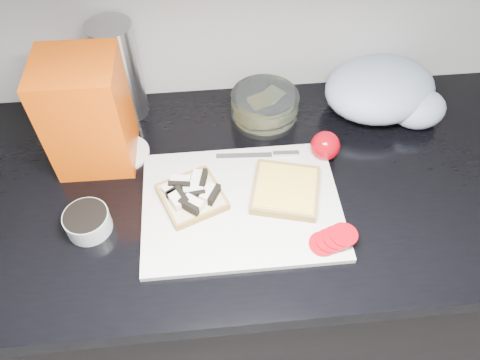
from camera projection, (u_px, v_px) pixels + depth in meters
name	position (u px, v px, depth m)	size (l,w,h in m)	color
base_cabinet	(243.00, 280.00, 1.37)	(3.50, 0.60, 0.86)	black
countertop	(243.00, 185.00, 1.02)	(3.50, 0.64, 0.04)	black
cutting_board	(241.00, 205.00, 0.95)	(0.40, 0.30, 0.01)	silver
bread_left	(191.00, 195.00, 0.95)	(0.16, 0.16, 0.04)	beige
bread_right	(286.00, 190.00, 0.96)	(0.17, 0.17, 0.02)	beige
tomato_slices	(333.00, 239.00, 0.88)	(0.10, 0.07, 0.02)	#A4030E
knife	(268.00, 154.00, 1.03)	(0.18, 0.02, 0.01)	#B1B1B5
seed_tub	(87.00, 221.00, 0.91)	(0.09, 0.09, 0.05)	#ACB2B1
tub_lid	(125.00, 153.00, 1.05)	(0.11, 0.11, 0.01)	silver
glass_bowl	(265.00, 107.00, 1.10)	(0.16, 0.16, 0.07)	silver
bread_bag	(87.00, 114.00, 0.95)	(0.16, 0.15, 0.25)	red
steel_canister	(119.00, 72.00, 1.05)	(0.10, 0.10, 0.24)	#A4A4A8
grocery_bag	(385.00, 91.00, 1.10)	(0.31, 0.27, 0.12)	#AFBAD7
whole_tomatoes	(325.00, 146.00, 1.02)	(0.07, 0.07, 0.07)	#A4030E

